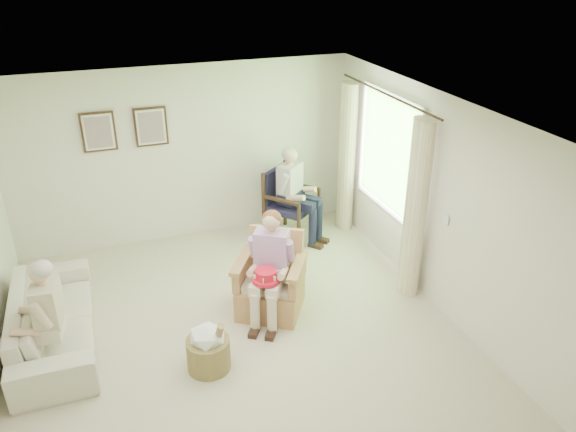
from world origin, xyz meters
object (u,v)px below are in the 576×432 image
at_px(red_hat, 266,276).
at_px(wicker_armchair, 270,287).
at_px(person_sofa, 44,313).
at_px(hatbox, 208,347).
at_px(person_wicker, 273,260).
at_px(wood_armchair, 289,200).
at_px(sofa, 53,319).
at_px(person_dark, 294,188).

bearing_deg(red_hat, wicker_armchair, 65.29).
relative_size(person_sofa, hatbox, 1.89).
xyz_separation_m(person_wicker, red_hat, (-0.14, -0.17, -0.09)).
distance_m(wicker_armchair, red_hat, 0.49).
distance_m(wood_armchair, person_sofa, 3.96).
xyz_separation_m(wicker_armchair, wood_armchair, (0.90, 1.77, 0.28)).
height_order(wicker_armchair, wood_armchair, wood_armchair).
relative_size(sofa, person_dark, 1.51).
distance_m(person_dark, person_sofa, 3.87).
xyz_separation_m(wood_armchair, person_wicker, (-0.90, -1.90, 0.18)).
xyz_separation_m(sofa, hatbox, (1.53, -1.01, -0.05)).
distance_m(wood_armchair, person_dark, 0.31).
bearing_deg(sofa, red_hat, -102.08).
distance_m(person_wicker, hatbox, 1.26).
bearing_deg(red_hat, sofa, 167.92).
xyz_separation_m(wicker_armchair, person_wicker, (0.00, -0.13, 0.45)).
bearing_deg(red_hat, person_wicker, 50.88).
relative_size(wicker_armchair, wood_armchair, 0.91).
bearing_deg(wicker_armchair, person_wicker, -58.07).
distance_m(person_wicker, person_dark, 1.95).
height_order(wicker_armchair, hatbox, wicker_armchair).
bearing_deg(person_dark, person_wicker, -158.06).
bearing_deg(person_sofa, red_hat, 97.92).
bearing_deg(wood_armchair, hatbox, -166.06).
bearing_deg(person_sofa, hatbox, 79.64).
bearing_deg(person_dark, person_sofa, 168.83).
bearing_deg(person_wicker, wood_armchair, 96.61).
relative_size(wicker_armchair, person_dark, 0.69).
distance_m(wicker_armchair, sofa, 2.48).
distance_m(sofa, hatbox, 1.84).
height_order(wood_armchair, person_wicker, person_wicker).
bearing_deg(wicker_armchair, red_hat, -82.78).
xyz_separation_m(person_wicker, person_sofa, (-2.48, -0.17, -0.03)).
xyz_separation_m(wicker_armchair, person_dark, (0.90, 1.60, 0.54)).
bearing_deg(sofa, hatbox, -123.31).
distance_m(sofa, person_dark, 3.69).
relative_size(person_dark, person_sofa, 1.11).
distance_m(red_hat, hatbox, 1.03).
relative_size(person_wicker, hatbox, 1.95).
xyz_separation_m(wicker_armchair, red_hat, (-0.14, -0.30, 0.36)).
bearing_deg(sofa, person_wicker, -97.62).
relative_size(person_dark, hatbox, 2.10).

